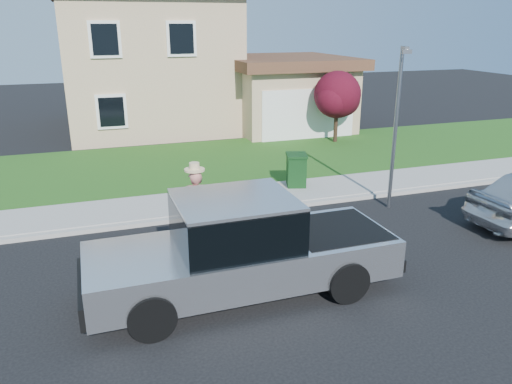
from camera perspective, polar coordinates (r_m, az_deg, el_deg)
ground at (r=11.77m, az=-0.89°, el=-7.76°), size 80.00×80.00×0.00m
curb at (r=14.56m, az=-0.67°, el=-2.14°), size 40.00×0.20×0.12m
sidewalk at (r=15.54m, az=-1.93°, el=-0.72°), size 40.00×2.00×0.15m
lawn at (r=19.70m, az=-5.76°, el=3.36°), size 40.00×7.00×0.10m
house at (r=26.88m, az=-9.30°, el=14.09°), size 14.00×11.30×6.85m
pickup_truck at (r=10.03m, az=-1.64°, el=-6.57°), size 6.34×2.44×2.08m
woman at (r=12.47m, az=-6.88°, el=-1.46°), size 0.74×0.55×2.06m
ornamental_tree at (r=22.90m, az=9.33°, el=10.68°), size 2.31×2.09×3.17m
trash_bin at (r=16.41m, az=4.63°, el=2.56°), size 0.84×0.91×1.07m
street_lamp at (r=14.80m, az=15.78°, el=7.97°), size 0.36×0.61×4.67m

